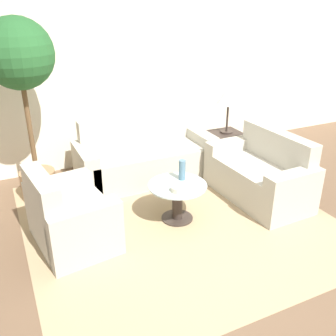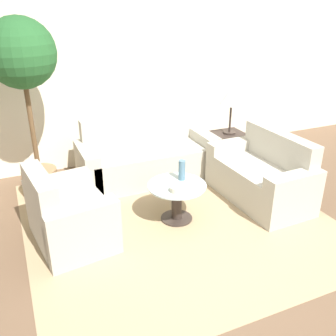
{
  "view_description": "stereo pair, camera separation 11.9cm",
  "coord_description": "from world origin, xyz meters",
  "px_view_note": "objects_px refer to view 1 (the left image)",
  "views": [
    {
      "loc": [
        -1.84,
        -2.54,
        2.34
      ],
      "look_at": [
        -0.14,
        1.05,
        0.55
      ],
      "focal_mm": 40.0,
      "sensor_mm": 36.0,
      "label": 1
    },
    {
      "loc": [
        -1.73,
        -2.59,
        2.34
      ],
      "look_at": [
        -0.14,
        1.05,
        0.55
      ],
      "focal_mm": 40.0,
      "sensor_mm": 36.0,
      "label": 2
    }
  ],
  "objects_px": {
    "table_lamp": "(229,97)",
    "bowl": "(178,189)",
    "coffee_table": "(177,197)",
    "vase": "(182,170)",
    "armchair": "(67,219)",
    "loveseat": "(262,176)",
    "sofa_main": "(144,158)",
    "potted_plant": "(21,72)"
  },
  "relations": [
    {
      "from": "table_lamp",
      "to": "potted_plant",
      "type": "xyz_separation_m",
      "value": [
        -2.71,
        0.18,
        0.52
      ]
    },
    {
      "from": "loveseat",
      "to": "vase",
      "type": "relative_size",
      "value": 5.92
    },
    {
      "from": "potted_plant",
      "to": "bowl",
      "type": "height_order",
      "value": "potted_plant"
    },
    {
      "from": "potted_plant",
      "to": "sofa_main",
      "type": "bearing_deg",
      "value": -0.99
    },
    {
      "from": "potted_plant",
      "to": "armchair",
      "type": "bearing_deg",
      "value": -83.6
    },
    {
      "from": "potted_plant",
      "to": "bowl",
      "type": "xyz_separation_m",
      "value": [
        1.3,
        -1.39,
        -1.13
      ]
    },
    {
      "from": "bowl",
      "to": "table_lamp",
      "type": "bearing_deg",
      "value": 40.5
    },
    {
      "from": "coffee_table",
      "to": "sofa_main",
      "type": "bearing_deg",
      "value": 85.99
    },
    {
      "from": "coffee_table",
      "to": "table_lamp",
      "type": "relative_size",
      "value": 0.98
    },
    {
      "from": "vase",
      "to": "loveseat",
      "type": "bearing_deg",
      "value": -3.15
    },
    {
      "from": "sofa_main",
      "to": "potted_plant",
      "type": "distance_m",
      "value": 1.95
    },
    {
      "from": "loveseat",
      "to": "table_lamp",
      "type": "distance_m",
      "value": 1.29
    },
    {
      "from": "coffee_table",
      "to": "potted_plant",
      "type": "distance_m",
      "value": 2.26
    },
    {
      "from": "table_lamp",
      "to": "potted_plant",
      "type": "relative_size",
      "value": 0.31
    },
    {
      "from": "table_lamp",
      "to": "bowl",
      "type": "distance_m",
      "value": 1.95
    },
    {
      "from": "armchair",
      "to": "vase",
      "type": "height_order",
      "value": "armchair"
    },
    {
      "from": "vase",
      "to": "bowl",
      "type": "relative_size",
      "value": 1.59
    },
    {
      "from": "loveseat",
      "to": "potted_plant",
      "type": "bearing_deg",
      "value": -116.8
    },
    {
      "from": "coffee_table",
      "to": "bowl",
      "type": "bearing_deg",
      "value": -115.14
    },
    {
      "from": "sofa_main",
      "to": "table_lamp",
      "type": "height_order",
      "value": "table_lamp"
    },
    {
      "from": "loveseat",
      "to": "coffee_table",
      "type": "bearing_deg",
      "value": -90.1
    },
    {
      "from": "coffee_table",
      "to": "vase",
      "type": "relative_size",
      "value": 2.8
    },
    {
      "from": "coffee_table",
      "to": "potted_plant",
      "type": "relative_size",
      "value": 0.3
    },
    {
      "from": "bowl",
      "to": "potted_plant",
      "type": "bearing_deg",
      "value": 133.1
    },
    {
      "from": "sofa_main",
      "to": "potted_plant",
      "type": "relative_size",
      "value": 0.86
    },
    {
      "from": "loveseat",
      "to": "bowl",
      "type": "xyz_separation_m",
      "value": [
        -1.29,
        -0.19,
        0.18
      ]
    },
    {
      "from": "armchair",
      "to": "loveseat",
      "type": "relative_size",
      "value": 0.74
    },
    {
      "from": "loveseat",
      "to": "table_lamp",
      "type": "xyz_separation_m",
      "value": [
        0.12,
        1.02,
        0.79
      ]
    },
    {
      "from": "sofa_main",
      "to": "vase",
      "type": "xyz_separation_m",
      "value": [
        0.02,
        -1.11,
        0.27
      ]
    },
    {
      "from": "loveseat",
      "to": "potted_plant",
      "type": "relative_size",
      "value": 0.64
    },
    {
      "from": "loveseat",
      "to": "coffee_table",
      "type": "distance_m",
      "value": 1.23
    },
    {
      "from": "coffee_table",
      "to": "vase",
      "type": "height_order",
      "value": "vase"
    },
    {
      "from": "sofa_main",
      "to": "loveseat",
      "type": "relative_size",
      "value": 1.34
    },
    {
      "from": "armchair",
      "to": "coffee_table",
      "type": "height_order",
      "value": "armchair"
    },
    {
      "from": "armchair",
      "to": "coffee_table",
      "type": "relative_size",
      "value": 1.57
    },
    {
      "from": "coffee_table",
      "to": "bowl",
      "type": "relative_size",
      "value": 4.45
    },
    {
      "from": "armchair",
      "to": "vase",
      "type": "bearing_deg",
      "value": -95.81
    },
    {
      "from": "table_lamp",
      "to": "bowl",
      "type": "bearing_deg",
      "value": -139.5
    },
    {
      "from": "loveseat",
      "to": "potted_plant",
      "type": "height_order",
      "value": "potted_plant"
    },
    {
      "from": "loveseat",
      "to": "bowl",
      "type": "distance_m",
      "value": 1.32
    },
    {
      "from": "loveseat",
      "to": "potted_plant",
      "type": "distance_m",
      "value": 3.14
    },
    {
      "from": "sofa_main",
      "to": "coffee_table",
      "type": "bearing_deg",
      "value": -94.01
    }
  ]
}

